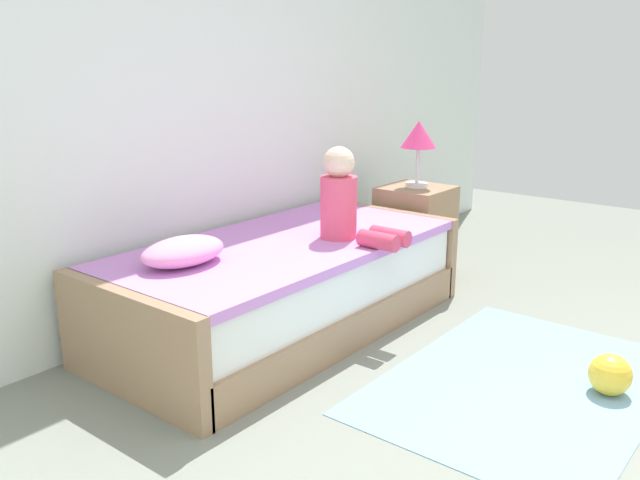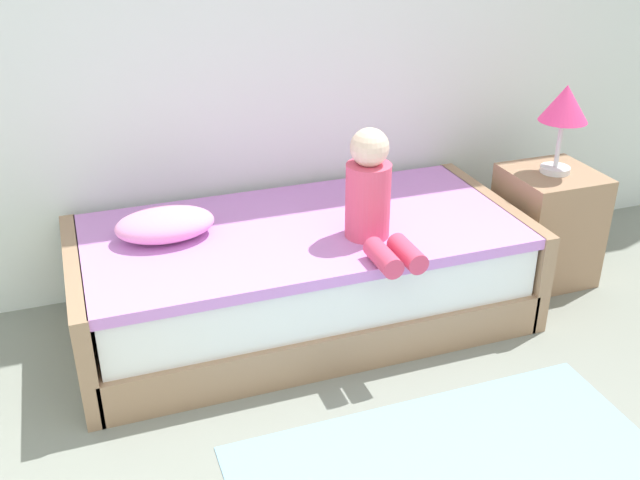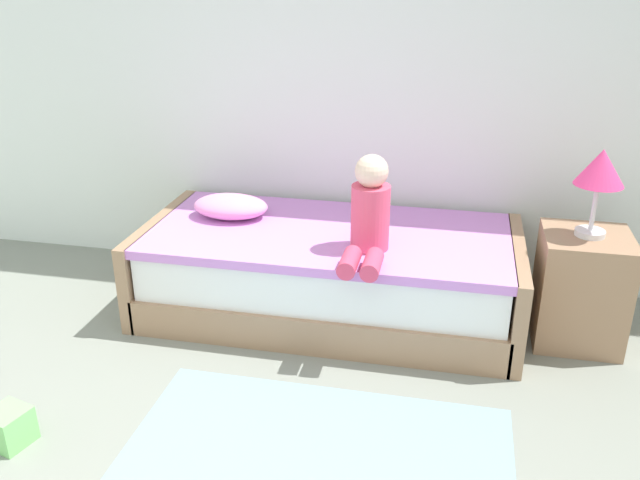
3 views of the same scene
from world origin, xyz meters
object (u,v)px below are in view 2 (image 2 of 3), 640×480
at_px(table_lamp, 565,108).
at_px(child_figure, 372,197).
at_px(bed, 302,275).
at_px(pillow, 165,224).
at_px(nightstand, 546,225).

height_order(table_lamp, child_figure, table_lamp).
relative_size(bed, pillow, 4.80).
bearing_deg(table_lamp, child_figure, -169.36).
bearing_deg(bed, child_figure, -42.49).
relative_size(bed, table_lamp, 4.69).
xyz_separation_m(nightstand, child_figure, (-1.10, -0.21, 0.40)).
height_order(bed, nightstand, nightstand).
distance_m(nightstand, pillow, 1.98).
relative_size(table_lamp, child_figure, 0.88).
distance_m(bed, pillow, 0.69).
xyz_separation_m(bed, pillow, (-0.61, 0.10, 0.32)).
relative_size(bed, nightstand, 3.52).
bearing_deg(child_figure, table_lamp, 10.64).
xyz_separation_m(bed, table_lamp, (1.35, -0.02, 0.69)).
bearing_deg(table_lamp, pillow, 176.45).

